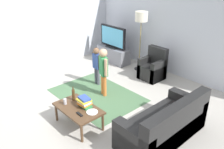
% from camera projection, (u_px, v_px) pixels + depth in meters
% --- Properties ---
extents(ground, '(7.80, 7.80, 0.00)m').
position_uv_depth(ground, '(93.00, 108.00, 5.40)').
color(ground, '#B2ADA3').
extents(wall_back, '(6.00, 0.12, 2.70)m').
position_uv_depth(wall_back, '(175.00, 28.00, 6.66)').
color(wall_back, silver).
rests_on(wall_back, ground).
extents(wall_left, '(0.12, 6.00, 2.70)m').
position_uv_depth(wall_left, '(28.00, 26.00, 6.86)').
color(wall_left, silver).
rests_on(wall_left, ground).
extents(area_rug, '(2.20, 1.60, 0.01)m').
position_uv_depth(area_rug, '(97.00, 95.00, 5.92)').
color(area_rug, '#4C724C').
rests_on(area_rug, ground).
extents(tv_stand, '(1.20, 0.44, 0.50)m').
position_uv_depth(tv_stand, '(113.00, 54.00, 7.92)').
color(tv_stand, slate).
rests_on(tv_stand, ground).
extents(tv, '(1.10, 0.28, 0.71)m').
position_uv_depth(tv, '(113.00, 37.00, 7.66)').
color(tv, black).
rests_on(tv, tv_stand).
extents(couch, '(0.80, 1.80, 0.86)m').
position_uv_depth(couch, '(166.00, 126.00, 4.31)').
color(couch, black).
rests_on(couch, ground).
extents(armchair, '(0.60, 0.60, 0.90)m').
position_uv_depth(armchair, '(153.00, 68.00, 6.71)').
color(armchair, black).
rests_on(armchair, ground).
extents(floor_lamp, '(0.36, 0.36, 1.78)m').
position_uv_depth(floor_lamp, '(141.00, 20.00, 6.78)').
color(floor_lamp, '#262626').
rests_on(floor_lamp, ground).
extents(child_near_tv, '(0.35, 0.17, 1.04)m').
position_uv_depth(child_near_tv, '(97.00, 63.00, 6.23)').
color(child_near_tv, '#4C4C59').
rests_on(child_near_tv, ground).
extents(child_center, '(0.38, 0.22, 1.21)m').
position_uv_depth(child_center, '(103.00, 68.00, 5.65)').
color(child_center, orange).
rests_on(child_center, ground).
extents(coffee_table, '(1.00, 0.60, 0.42)m').
position_uv_depth(coffee_table, '(78.00, 110.00, 4.65)').
color(coffee_table, '#513823').
rests_on(coffee_table, ground).
extents(book_stack, '(0.29, 0.23, 0.19)m').
position_uv_depth(book_stack, '(85.00, 102.00, 4.64)').
color(book_stack, '#388C4C').
rests_on(book_stack, coffee_table).
extents(bottle, '(0.06, 0.06, 0.30)m').
position_uv_depth(bottle, '(73.00, 95.00, 4.84)').
color(bottle, '#4C3319').
rests_on(bottle, coffee_table).
extents(tv_remote, '(0.17, 0.05, 0.02)m').
position_uv_depth(tv_remote, '(80.00, 114.00, 4.41)').
color(tv_remote, black).
rests_on(tv_remote, coffee_table).
extents(soda_can, '(0.07, 0.07, 0.12)m').
position_uv_depth(soda_can, '(65.00, 101.00, 4.72)').
color(soda_can, silver).
rests_on(soda_can, coffee_table).
extents(plate, '(0.22, 0.22, 0.02)m').
position_uv_depth(plate, '(92.00, 112.00, 4.48)').
color(plate, white).
rests_on(plate, coffee_table).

